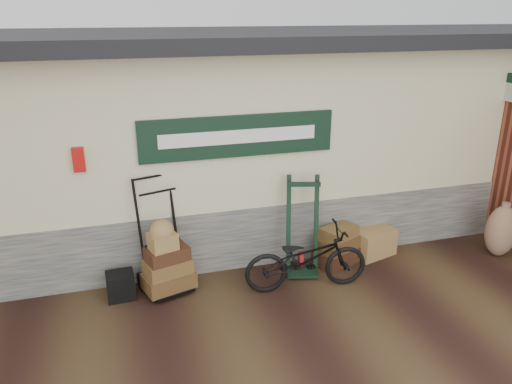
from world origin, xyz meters
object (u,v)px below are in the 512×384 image
wicker_hamper (373,242)px  bicycle (306,255)px  porter_trolley (161,234)px  black_trunk (121,286)px  suitcase_stack (337,245)px  green_barrow (303,226)px

wicker_hamper → bicycle: (-1.33, -0.61, 0.27)m
porter_trolley → black_trunk: 0.83m
black_trunk → suitcase_stack: bearing=1.3°
porter_trolley → black_trunk: bearing=175.8°
bicycle → porter_trolley: bearing=78.2°
green_barrow → wicker_hamper: (1.21, 0.16, -0.49)m
suitcase_stack → black_trunk: (-3.06, -0.07, -0.11)m
bicycle → green_barrow: bearing=-9.3°
porter_trolley → green_barrow: size_ratio=1.11×
green_barrow → suitcase_stack: (0.57, 0.06, -0.41)m
porter_trolley → green_barrow: porter_trolley is taller
bicycle → wicker_hamper: bearing=-59.8°
black_trunk → wicker_hamper: bearing=2.6°
green_barrow → wicker_hamper: 1.32m
suitcase_stack → black_trunk: size_ratio=1.86×
green_barrow → bicycle: 0.51m
green_barrow → black_trunk: 2.54m
wicker_hamper → black_trunk: (-3.70, -0.17, -0.03)m
green_barrow → black_trunk: (-2.49, -0.01, -0.52)m
wicker_hamper → black_trunk: 3.71m
suitcase_stack → bicycle: (-0.69, -0.51, 0.19)m
suitcase_stack → wicker_hamper: (0.64, 0.10, -0.08)m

